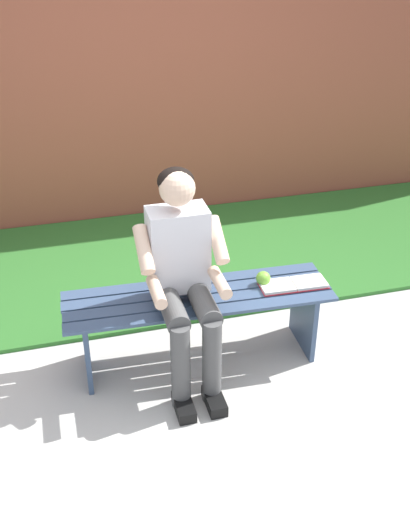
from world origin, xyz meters
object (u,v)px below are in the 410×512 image
person_seated (183,273)px  apple (263,278)px  book_open (293,285)px  bench_near (199,312)px

person_seated → apple: 0.57m
person_seated → book_open: bearing=-176.1°
person_seated → apple: size_ratio=14.25×
person_seated → bench_near: bearing=-137.6°
apple → person_seated: bearing=12.0°
bench_near → book_open: (-0.58, 0.05, 0.13)m
bench_near → person_seated: (0.11, 0.10, 0.35)m
bench_near → apple: 0.44m
person_seated → book_open: (-0.70, -0.05, -0.22)m
person_seated → book_open: person_seated is taller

